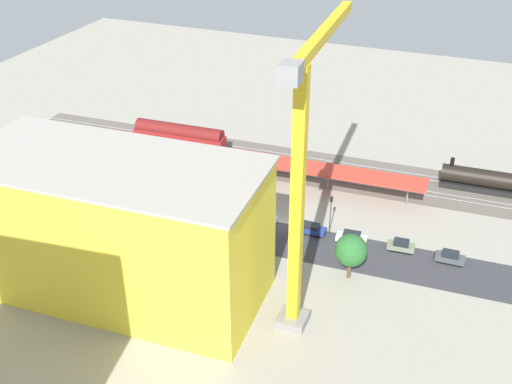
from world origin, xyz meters
TOP-DOWN VIEW (x-y plane):
  - ground_plane at (0.00, 0.00)m, footprint 194.85×194.85m
  - rail_bed at (0.00, -20.37)m, footprint 122.23×18.43m
  - street_asphalt at (0.00, 3.84)m, footprint 122.04×13.81m
  - track_rails at (0.00, -20.37)m, footprint 121.69×12.00m
  - platform_canopy_near at (9.73, -12.65)m, footprint 60.45×7.16m
  - locomotive at (-30.00, -23.18)m, footprint 16.77×3.69m
  - freight_coach_far at (27.16, -17.56)m, footprint 18.50×3.72m
  - parked_car_0 at (-26.01, 0.31)m, footprint 4.25×1.82m
  - parked_car_1 at (-18.85, -0.06)m, footprint 4.14×2.10m
  - parked_car_2 at (-11.47, 0.54)m, footprint 4.76×2.14m
  - parked_car_3 at (-4.96, 0.52)m, footprint 4.74×1.79m
  - parked_car_4 at (3.24, 0.31)m, footprint 4.77×1.93m
  - parked_car_5 at (9.66, 0.45)m, footprint 4.85×2.19m
  - construction_building at (14.69, 22.64)m, footprint 38.17×18.13m
  - construction_roof_slab at (14.69, 22.64)m, footprint 38.79×18.75m
  - tower_crane at (-8.72, 18.45)m, footprint 3.60×28.36m
  - box_truck_0 at (13.26, 9.29)m, footprint 8.74×3.55m
  - box_truck_1 at (27.94, 7.63)m, footprint 9.71×3.00m
  - box_truck_2 at (6.71, 7.44)m, footprint 8.70×3.06m
  - street_tree_0 at (33.65, 8.25)m, footprint 5.86×5.86m
  - street_tree_1 at (-13.20, 9.15)m, footprint 4.58×4.58m
  - street_tree_2 at (5.34, 9.42)m, footprint 6.23×6.23m
  - traffic_light at (-7.65, -0.59)m, footprint 0.50×0.36m

SIDE VIEW (x-z plane):
  - ground_plane at x=0.00m, z-range 0.00..0.00m
  - rail_bed at x=0.00m, z-range 0.00..0.01m
  - street_asphalt at x=0.00m, z-range 0.00..0.01m
  - track_rails at x=0.00m, z-range 0.12..0.24m
  - parked_car_5 at x=9.66m, z-range -0.09..1.49m
  - parked_car_2 at x=-11.47m, z-range -0.10..1.60m
  - parked_car_1 at x=-18.85m, z-range -0.10..1.60m
  - parked_car_3 at x=-4.96m, z-range -0.09..1.59m
  - parked_car_4 at x=3.24m, z-range -0.09..1.64m
  - parked_car_0 at x=-26.01m, z-range -0.11..1.66m
  - box_truck_2 at x=6.71m, z-range -0.02..3.17m
  - box_truck_0 at x=13.26m, z-range -0.01..3.24m
  - box_truck_1 at x=27.94m, z-range -0.02..3.49m
  - locomotive at x=-30.00m, z-range -0.76..4.62m
  - freight_coach_far at x=27.16m, z-range 0.13..5.90m
  - platform_canopy_near at x=9.73m, z-range 1.88..6.09m
  - traffic_light at x=-7.65m, z-range 1.06..7.62m
  - street_tree_1 at x=-13.20m, z-range 1.13..8.04m
  - street_tree_0 at x=33.65m, z-range 1.21..9.52m
  - street_tree_2 at x=5.34m, z-range 1.20..9.86m
  - construction_building at x=14.69m, z-range 0.00..18.99m
  - construction_roof_slab at x=14.69m, z-range 18.99..19.39m
  - tower_crane at x=-8.72m, z-range 3.58..39.33m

